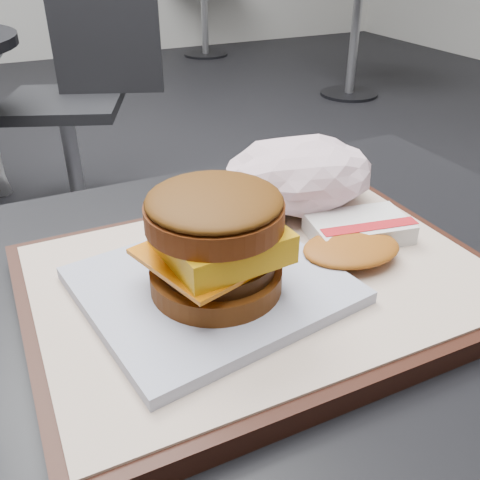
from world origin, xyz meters
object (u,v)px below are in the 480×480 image
object	(u,v)px
neighbor_chair	(79,88)
crumpled_wrapper	(300,175)
serving_tray	(262,282)
hash_brown	(355,237)
customer_table	(235,476)
breakfast_sandwich	(215,252)

from	to	relation	value
neighbor_chair	crumpled_wrapper	bearing A→B (deg)	-92.05
serving_tray	hash_brown	xyz separation A→B (m)	(0.09, 0.00, 0.02)
customer_table	breakfast_sandwich	xyz separation A→B (m)	(-0.01, 0.02, 0.24)
hash_brown	neighbor_chair	xyz separation A→B (m)	(0.06, 1.77, -0.29)
hash_brown	customer_table	bearing A→B (deg)	-167.48
customer_table	breakfast_sandwich	distance (m)	0.25
crumpled_wrapper	neighbor_chair	xyz separation A→B (m)	(0.06, 1.67, -0.31)
customer_table	hash_brown	size ratio (longest dim) A/B	6.36
serving_tray	crumpled_wrapper	world-z (taller)	crumpled_wrapper
breakfast_sandwich	neighbor_chair	world-z (taller)	breakfast_sandwich
serving_tray	crumpled_wrapper	distance (m)	0.14
hash_brown	crumpled_wrapper	distance (m)	0.10
serving_tray	breakfast_sandwich	xyz separation A→B (m)	(-0.05, -0.01, 0.05)
breakfast_sandwich	hash_brown	world-z (taller)	breakfast_sandwich
customer_table	neighbor_chair	world-z (taller)	neighbor_chair
breakfast_sandwich	neighbor_chair	distance (m)	1.82
neighbor_chair	serving_tray	bearing A→B (deg)	-94.88
breakfast_sandwich	serving_tray	bearing A→B (deg)	14.71
breakfast_sandwich	hash_brown	xyz separation A→B (m)	(0.14, 0.01, -0.03)
customer_table	crumpled_wrapper	distance (m)	0.30
breakfast_sandwich	customer_table	bearing A→B (deg)	-64.50
customer_table	breakfast_sandwich	size ratio (longest dim) A/B	3.74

